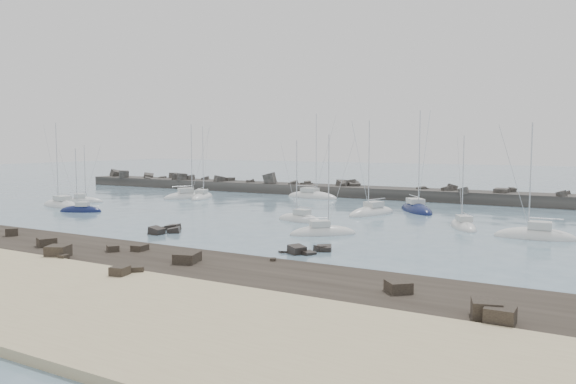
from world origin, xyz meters
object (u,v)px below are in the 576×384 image
object	(u,v)px
sailboat_4	(312,197)
sailboat_5	(300,220)
sailboat_7	(323,233)
sailboat_0	(82,202)
sailboat_1	(202,198)
sailboat_10	(463,227)
sailboat_3	(188,197)
sailboat_9	(535,237)
sailboat_6	(372,213)
sailboat_13	(61,206)
sailboat_2	(81,211)
sailboat_8	(416,210)

from	to	relation	value
sailboat_4	sailboat_5	world-z (taller)	sailboat_4
sailboat_7	sailboat_0	bearing A→B (deg)	169.36
sailboat_0	sailboat_1	world-z (taller)	sailboat_1
sailboat_7	sailboat_10	bearing A→B (deg)	45.93
sailboat_0	sailboat_1	bearing A→B (deg)	51.36
sailboat_1	sailboat_3	world-z (taller)	sailboat_3
sailboat_5	sailboat_9	bearing A→B (deg)	1.98
sailboat_5	sailboat_10	size ratio (longest dim) A/B	0.95
sailboat_5	sailboat_10	distance (m)	18.87
sailboat_1	sailboat_10	distance (m)	48.06
sailboat_7	sailboat_10	xyz separation A→B (m)	(11.50, 11.88, -0.00)
sailboat_6	sailboat_4	bearing A→B (deg)	137.15
sailboat_0	sailboat_13	bearing A→B (deg)	-70.95
sailboat_2	sailboat_3	xyz separation A→B (m)	(0.39, 22.12, 0.02)
sailboat_1	sailboat_2	world-z (taller)	sailboat_1
sailboat_0	sailboat_4	xyz separation A→B (m)	(27.98, 25.18, 0.00)
sailboat_10	sailboat_7	bearing A→B (deg)	-134.07
sailboat_3	sailboat_10	world-z (taller)	sailboat_3
sailboat_5	sailboat_8	xyz separation A→B (m)	(9.22, 16.62, 0.01)
sailboat_9	sailboat_3	bearing A→B (deg)	165.84
sailboat_13	sailboat_10	bearing A→B (deg)	8.53
sailboat_1	sailboat_7	bearing A→B (deg)	-34.32
sailboat_5	sailboat_7	xyz separation A→B (m)	(6.87, -7.57, -0.00)
sailboat_4	sailboat_5	distance (m)	29.14
sailboat_7	sailboat_8	xyz separation A→B (m)	(2.35, 24.19, 0.01)
sailboat_2	sailboat_5	xyz separation A→B (m)	(30.63, 6.99, 0.00)
sailboat_3	sailboat_7	xyz separation A→B (m)	(37.11, -22.69, -0.02)
sailboat_8	sailboat_13	xyz separation A→B (m)	(-47.53, -20.81, -0.01)
sailboat_7	sailboat_10	distance (m)	16.53
sailboat_10	sailboat_0	bearing A→B (deg)	-177.04
sailboat_5	sailboat_6	xyz separation A→B (m)	(5.14, 10.35, 0.01)
sailboat_10	sailboat_13	xyz separation A→B (m)	(-56.68, -8.50, 0.01)
sailboat_3	sailboat_10	xyz separation A→B (m)	(48.61, -10.82, -0.02)
sailboat_2	sailboat_8	distance (m)	46.32
sailboat_0	sailboat_3	bearing A→B (deg)	54.26
sailboat_10	sailboat_13	size ratio (longest dim) A/B	0.83
sailboat_2	sailboat_9	distance (m)	57.33
sailboat_5	sailboat_6	bearing A→B (deg)	63.60
sailboat_4	sailboat_2	bearing A→B (deg)	-118.83
sailboat_2	sailboat_5	size ratio (longest dim) A/B	0.90
sailboat_10	sailboat_13	world-z (taller)	sailboat_13
sailboat_4	sailboat_10	size ratio (longest dim) A/B	1.39
sailboat_9	sailboat_13	distance (m)	64.67
sailboat_6	sailboat_8	world-z (taller)	sailboat_8
sailboat_1	sailboat_5	bearing A→B (deg)	-30.14
sailboat_1	sailboat_13	xyz separation A→B (m)	(-10.16, -20.54, 0.01)
sailboat_10	sailboat_2	bearing A→B (deg)	-167.01
sailboat_3	sailboat_7	size ratio (longest dim) A/B	1.22
sailboat_8	sailboat_13	size ratio (longest dim) A/B	1.11
sailboat_3	sailboat_2	bearing A→B (deg)	-91.02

